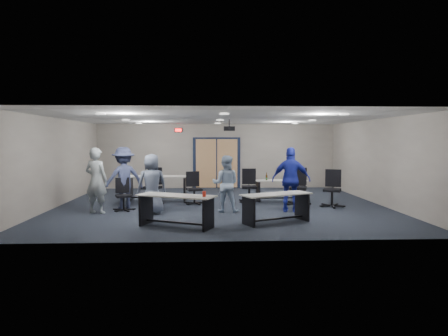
{
  "coord_description": "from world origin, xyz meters",
  "views": [
    {
      "loc": [
        -0.45,
        -12.37,
        2.03
      ],
      "look_at": [
        0.09,
        -0.3,
        1.18
      ],
      "focal_mm": 32.0,
      "sensor_mm": 36.0,
      "label": 1
    }
  ],
  "objects_px": {
    "person_plaid": "(152,184)",
    "person_lightblue": "(226,184)",
    "chair_back_a": "(152,186)",
    "chair_back_c": "(249,186)",
    "person_gray": "(96,181)",
    "chair_back_b": "(194,188)",
    "table_front_left": "(176,205)",
    "person_back": "(124,178)",
    "person_navy": "(291,180)",
    "table_front_right": "(276,203)",
    "chair_loose_left": "(123,195)",
    "chair_back_d": "(298,186)",
    "table_back_left": "(158,184)",
    "table_back_right": "(280,186)",
    "chair_loose_right": "(332,188)"
  },
  "relations": [
    {
      "from": "table_back_left",
      "to": "person_gray",
      "type": "height_order",
      "value": "person_gray"
    },
    {
      "from": "person_gray",
      "to": "chair_loose_left",
      "type": "bearing_deg",
      "value": -133.52
    },
    {
      "from": "table_back_right",
      "to": "person_gray",
      "type": "relative_size",
      "value": 0.96
    },
    {
      "from": "chair_back_d",
      "to": "person_navy",
      "type": "xyz_separation_m",
      "value": [
        -0.49,
        -1.21,
        0.34
      ]
    },
    {
      "from": "chair_back_a",
      "to": "person_gray",
      "type": "height_order",
      "value": "person_gray"
    },
    {
      "from": "chair_back_a",
      "to": "chair_loose_left",
      "type": "relative_size",
      "value": 1.22
    },
    {
      "from": "person_back",
      "to": "chair_back_c",
      "type": "bearing_deg",
      "value": 167.22
    },
    {
      "from": "person_gray",
      "to": "person_plaid",
      "type": "distance_m",
      "value": 1.56
    },
    {
      "from": "person_lightblue",
      "to": "table_back_left",
      "type": "bearing_deg",
      "value": -34.6
    },
    {
      "from": "person_plaid",
      "to": "chair_back_c",
      "type": "bearing_deg",
      "value": -163.06
    },
    {
      "from": "chair_back_a",
      "to": "person_plaid",
      "type": "height_order",
      "value": "person_plaid"
    },
    {
      "from": "table_back_left",
      "to": "chair_back_d",
      "type": "distance_m",
      "value": 4.63
    },
    {
      "from": "chair_back_c",
      "to": "person_back",
      "type": "height_order",
      "value": "person_back"
    },
    {
      "from": "table_back_left",
      "to": "person_lightblue",
      "type": "xyz_separation_m",
      "value": [
        2.17,
        -2.17,
        0.23
      ]
    },
    {
      "from": "person_gray",
      "to": "person_lightblue",
      "type": "bearing_deg",
      "value": -159.99
    },
    {
      "from": "person_lightblue",
      "to": "person_navy",
      "type": "relative_size",
      "value": 0.87
    },
    {
      "from": "table_front_right",
      "to": "person_lightblue",
      "type": "xyz_separation_m",
      "value": [
        -1.17,
        1.55,
        0.31
      ]
    },
    {
      "from": "table_back_right",
      "to": "person_navy",
      "type": "distance_m",
      "value": 2.11
    },
    {
      "from": "person_gray",
      "to": "chair_back_a",
      "type": "bearing_deg",
      "value": -111.6
    },
    {
      "from": "chair_back_b",
      "to": "person_plaid",
      "type": "bearing_deg",
      "value": -137.72
    },
    {
      "from": "person_plaid",
      "to": "chair_back_a",
      "type": "bearing_deg",
      "value": -99.42
    },
    {
      "from": "chair_back_d",
      "to": "person_navy",
      "type": "bearing_deg",
      "value": -94.85
    },
    {
      "from": "table_front_left",
      "to": "person_navy",
      "type": "xyz_separation_m",
      "value": [
        3.1,
        1.84,
        0.4
      ]
    },
    {
      "from": "chair_back_b",
      "to": "person_back",
      "type": "distance_m",
      "value": 2.24
    },
    {
      "from": "table_front_right",
      "to": "person_plaid",
      "type": "distance_m",
      "value": 3.48
    },
    {
      "from": "table_back_left",
      "to": "person_navy",
      "type": "xyz_separation_m",
      "value": [
        4.02,
        -2.25,
        0.35
      ]
    },
    {
      "from": "chair_back_b",
      "to": "person_back",
      "type": "relative_size",
      "value": 0.56
    },
    {
      "from": "chair_loose_right",
      "to": "person_plaid",
      "type": "bearing_deg",
      "value": -146.05
    },
    {
      "from": "chair_back_d",
      "to": "chair_loose_left",
      "type": "distance_m",
      "value": 5.33
    },
    {
      "from": "table_back_left",
      "to": "person_lightblue",
      "type": "height_order",
      "value": "person_lightblue"
    },
    {
      "from": "chair_back_d",
      "to": "table_back_left",
      "type": "bearing_deg",
      "value": -175.69
    },
    {
      "from": "person_navy",
      "to": "person_gray",
      "type": "bearing_deg",
      "value": 13.84
    },
    {
      "from": "chair_back_d",
      "to": "chair_loose_left",
      "type": "height_order",
      "value": "chair_back_d"
    },
    {
      "from": "table_front_left",
      "to": "person_gray",
      "type": "bearing_deg",
      "value": 165.82
    },
    {
      "from": "person_plaid",
      "to": "person_lightblue",
      "type": "bearing_deg",
      "value": 169.79
    },
    {
      "from": "chair_back_c",
      "to": "person_plaid",
      "type": "relative_size",
      "value": 0.66
    },
    {
      "from": "person_gray",
      "to": "chair_loose_right",
      "type": "bearing_deg",
      "value": -154.92
    },
    {
      "from": "chair_back_d",
      "to": "person_plaid",
      "type": "xyz_separation_m",
      "value": [
        -4.38,
        -1.39,
        0.25
      ]
    },
    {
      "from": "table_front_left",
      "to": "chair_back_c",
      "type": "height_order",
      "value": "chair_back_c"
    },
    {
      "from": "chair_back_a",
      "to": "chair_loose_right",
      "type": "relative_size",
      "value": 1.02
    },
    {
      "from": "chair_back_a",
      "to": "chair_back_c",
      "type": "height_order",
      "value": "chair_back_a"
    },
    {
      "from": "chair_back_a",
      "to": "person_navy",
      "type": "distance_m",
      "value": 4.42
    },
    {
      "from": "table_front_left",
      "to": "chair_back_c",
      "type": "bearing_deg",
      "value": 84.03
    },
    {
      "from": "table_back_right",
      "to": "table_back_left",
      "type": "bearing_deg",
      "value": 173.64
    },
    {
      "from": "table_back_right",
      "to": "chair_back_a",
      "type": "distance_m",
      "value": 4.24
    },
    {
      "from": "table_front_right",
      "to": "chair_loose_right",
      "type": "height_order",
      "value": "chair_loose_right"
    },
    {
      "from": "person_plaid",
      "to": "person_lightblue",
      "type": "distance_m",
      "value": 2.05
    },
    {
      "from": "person_plaid",
      "to": "person_navy",
      "type": "height_order",
      "value": "person_navy"
    },
    {
      "from": "chair_back_b",
      "to": "chair_back_d",
      "type": "bearing_deg",
      "value": -19.86
    },
    {
      "from": "person_lightblue",
      "to": "person_back",
      "type": "relative_size",
      "value": 0.87
    }
  ]
}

